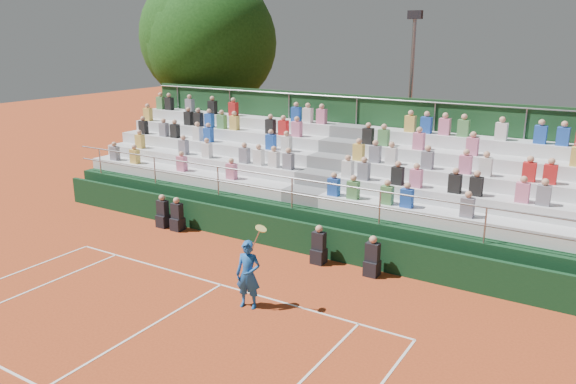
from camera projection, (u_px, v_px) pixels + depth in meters
The scene contains 8 objects.
ground at pixel (221, 285), 15.30m from camera, with size 90.00×90.00×0.00m, color #B0431D.
courtside_wall at pixel (283, 234), 17.79m from camera, with size 20.00×0.15×1.00m, color black.
line_officials at pixel (249, 233), 17.93m from camera, with size 8.39×0.40×1.19m.
grandstand at pixel (331, 192), 20.28m from camera, with size 20.00×5.20×4.40m.
tennis_player at pixel (248, 274), 13.84m from camera, with size 0.89×0.55×2.22m.
tree_west at pixel (211, 43), 28.09m from camera, with size 6.55×6.55×9.48m.
tree_east at pixel (207, 37), 28.50m from camera, with size 6.76×6.76×9.85m.
floodlight_mast at pixel (411, 86), 24.25m from camera, with size 0.60×0.25×7.56m.
Camera 1 is at (8.93, -11.00, 6.58)m, focal length 35.00 mm.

